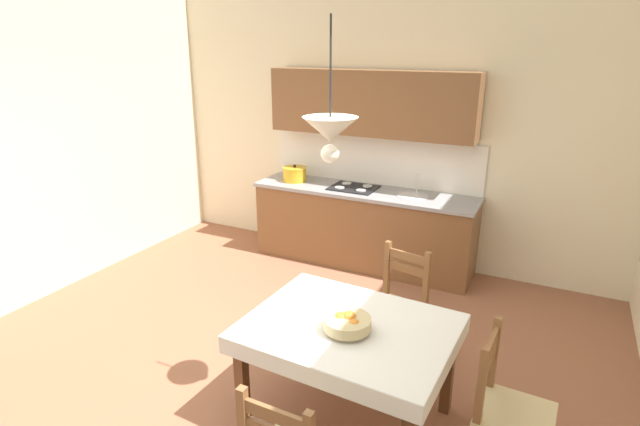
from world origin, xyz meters
name	(u,v)px	position (x,y,z in m)	size (l,w,h in m)	color
ground_plane	(251,390)	(0.00, 0.00, -0.05)	(5.98, 6.14, 0.10)	#935B42
wall_back	(386,87)	(0.00, 2.83, 2.01)	(5.98, 0.12, 4.02)	beige
kitchen_cabinetry	(365,192)	(-0.09, 2.50, 0.86)	(2.55, 0.63, 2.20)	brown
dining_table	(349,341)	(0.80, -0.01, 0.63)	(1.36, 1.07, 0.75)	#56331C
dining_chair_window_side	(508,411)	(1.81, 0.00, 0.44)	(0.44, 0.44, 0.93)	#D1BC89
dining_chair_kitchen_side	(396,308)	(0.85, 0.86, 0.44)	(0.50, 0.50, 0.93)	#D1BC89
fruit_bowl	(347,323)	(0.82, -0.09, 0.81)	(0.30, 0.30, 0.12)	tan
pendant_lamp	(330,131)	(0.68, -0.05, 2.00)	(0.32, 0.32, 0.80)	black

